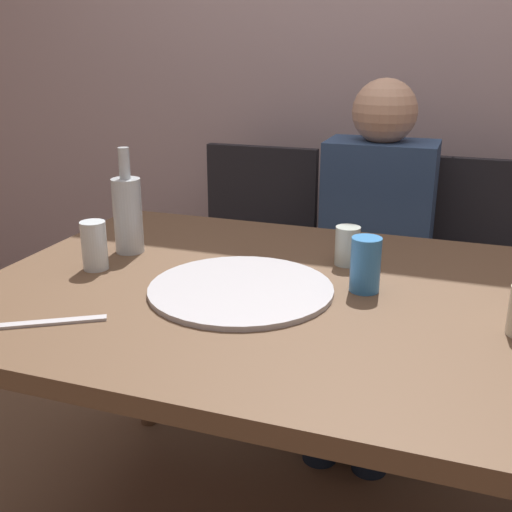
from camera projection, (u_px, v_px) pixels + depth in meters
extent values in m
cube|color=#B29EA3|center=(399.00, 35.00, 2.36)|extent=(6.00, 0.10, 2.60)
cube|color=brown|center=(302.00, 300.00, 1.36)|extent=(1.45, 0.99, 0.04)
cylinder|color=brown|center=(144.00, 330.00, 2.08)|extent=(0.06, 0.06, 0.72)
cylinder|color=#ADADB2|center=(241.00, 289.00, 1.36)|extent=(0.41, 0.41, 0.01)
cylinder|color=#B2BCC1|center=(128.00, 216.00, 1.59)|extent=(0.07, 0.07, 0.19)
cylinder|color=#B2BCC1|center=(124.00, 163.00, 1.54)|extent=(0.03, 0.03, 0.08)
cylinder|color=#B7C6BC|center=(347.00, 246.00, 1.51)|extent=(0.06, 0.06, 0.10)
cylinder|color=silver|center=(94.00, 246.00, 1.48)|extent=(0.06, 0.06, 0.12)
cylinder|color=#337AC1|center=(365.00, 265.00, 1.35)|extent=(0.07, 0.07, 0.12)
cube|color=#B7B7BC|center=(49.00, 322.00, 1.20)|extent=(0.20, 0.13, 0.01)
cube|color=black|center=(244.00, 275.00, 2.32)|extent=(0.44, 0.44, 0.05)
cube|color=black|center=(261.00, 204.00, 2.43)|extent=(0.44, 0.04, 0.45)
cylinder|color=black|center=(276.00, 362.00, 2.17)|extent=(0.04, 0.04, 0.42)
cylinder|color=black|center=(178.00, 346.00, 2.29)|extent=(0.04, 0.04, 0.42)
cylinder|color=black|center=(305.00, 319.00, 2.51)|extent=(0.04, 0.04, 0.42)
cylinder|color=black|center=(218.00, 307.00, 2.63)|extent=(0.04, 0.04, 0.42)
cube|color=black|center=(372.00, 291.00, 2.17)|extent=(0.44, 0.44, 0.05)
cube|color=black|center=(385.00, 215.00, 2.28)|extent=(0.44, 0.04, 0.45)
cylinder|color=black|center=(416.00, 386.00, 2.02)|extent=(0.04, 0.04, 0.42)
cylinder|color=black|center=(304.00, 367.00, 2.14)|extent=(0.04, 0.04, 0.42)
cylinder|color=black|center=(426.00, 337.00, 2.36)|extent=(0.04, 0.04, 0.42)
cylinder|color=black|center=(329.00, 323.00, 2.48)|extent=(0.04, 0.04, 0.42)
cube|color=black|center=(505.00, 308.00, 2.04)|extent=(0.44, 0.44, 0.05)
cube|color=black|center=(512.00, 226.00, 2.14)|extent=(0.44, 0.04, 0.45)
cylinder|color=black|center=(434.00, 389.00, 2.00)|extent=(0.04, 0.04, 0.42)
cylinder|color=black|center=(442.00, 339.00, 2.34)|extent=(0.04, 0.04, 0.42)
cube|color=navy|center=(378.00, 218.00, 2.10)|extent=(0.36, 0.22, 0.52)
sphere|color=tan|center=(385.00, 111.00, 1.99)|extent=(0.21, 0.21, 0.21)
cylinder|color=black|center=(388.00, 314.00, 1.99)|extent=(0.12, 0.40, 0.12)
cylinder|color=black|center=(339.00, 307.00, 2.04)|extent=(0.12, 0.40, 0.12)
cylinder|color=black|center=(373.00, 407.00, 1.88)|extent=(0.11, 0.11, 0.45)
cylinder|color=black|center=(322.00, 398.00, 1.93)|extent=(0.11, 0.11, 0.45)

